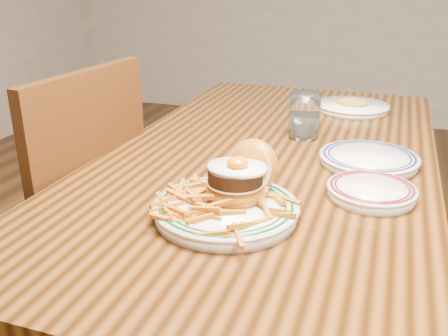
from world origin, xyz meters
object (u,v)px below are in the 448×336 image
(chair_left, at_px, (63,223))
(main_plate, at_px, (231,196))
(side_plate, at_px, (371,191))
(table, at_px, (269,182))

(chair_left, relative_size, main_plate, 3.18)
(side_plate, bearing_deg, chair_left, 159.85)
(table, bearing_deg, side_plate, -37.03)
(table, relative_size, side_plate, 8.43)
(table, xyz_separation_m, main_plate, (0.01, -0.38, 0.13))
(table, relative_size, chair_left, 1.64)
(chair_left, bearing_deg, side_plate, 2.73)
(table, relative_size, main_plate, 5.21)
(table, distance_m, side_plate, 0.36)
(table, bearing_deg, main_plate, -88.28)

